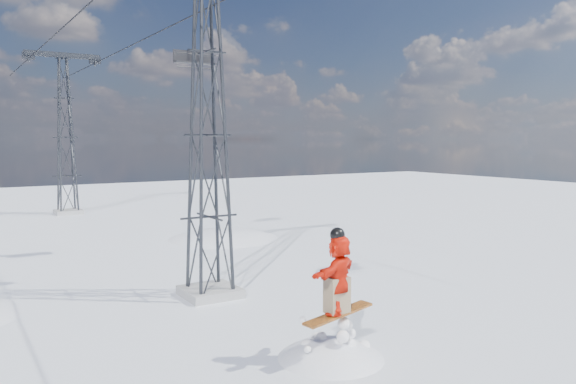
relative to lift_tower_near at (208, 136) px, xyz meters
name	(u,v)px	position (x,y,z in m)	size (l,w,h in m)	color
lift_tower_near	(208,136)	(0.00, 0.00, 0.00)	(5.20, 1.80, 11.43)	#999999
lift_tower_far	(66,138)	(0.00, 25.00, 0.00)	(5.20, 1.80, 11.43)	#999999
haul_cables	(113,29)	(0.00, 11.50, 5.38)	(4.46, 51.00, 0.06)	black
lift_chair_mid	(195,58)	(2.20, 6.35, 3.48)	(1.91, 0.55, 2.37)	black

